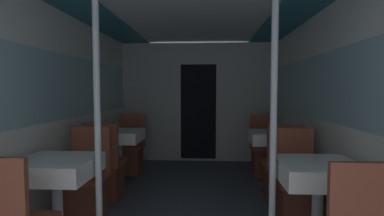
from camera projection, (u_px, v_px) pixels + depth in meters
name	position (u px, v px, depth m)	size (l,w,h in m)	color
wall_left	(65.00, 107.00, 3.32)	(0.05, 6.59, 2.14)	silver
wall_right	(324.00, 108.00, 3.16)	(0.05, 6.59, 2.14)	silver
ceiling_panel	(191.00, 6.00, 3.17)	(2.82, 6.59, 0.07)	silver
bulkhead_far	(198.00, 103.00, 5.45)	(2.76, 0.09, 2.14)	#A8A8A3
dining_table_left_0	(57.00, 173.00, 2.41)	(0.60, 0.60, 0.74)	#4C4C51
chair_left_far_0	(86.00, 191.00, 2.98)	(0.40, 0.40, 0.91)	brown
support_pole_left_0	(97.00, 119.00, 2.36)	(0.05, 0.05, 2.14)	silver
dining_table_left_1	(119.00, 139.00, 4.09)	(0.60, 0.60, 0.74)	#4C4C51
chair_left_near_1	(106.00, 175.00, 3.56)	(0.40, 0.40, 0.91)	brown
chair_left_far_1	(130.00, 155.00, 4.65)	(0.40, 0.40, 0.91)	brown
dining_table_right_0	(318.00, 177.00, 2.29)	(0.60, 0.60, 0.74)	#4C4C51
chair_right_far_0	(296.00, 195.00, 2.86)	(0.40, 0.40, 0.91)	brown
support_pole_right_0	(274.00, 119.00, 2.28)	(0.05, 0.05, 2.14)	silver
dining_table_right_1	(272.00, 140.00, 3.97)	(0.60, 0.60, 0.74)	#4C4C51
chair_right_near_1	(282.00, 177.00, 3.44)	(0.40, 0.40, 0.91)	brown
chair_right_far_1	(264.00, 156.00, 4.54)	(0.40, 0.40, 0.91)	brown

